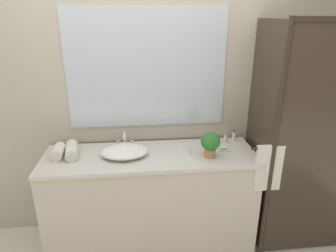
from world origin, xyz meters
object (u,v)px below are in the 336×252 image
Objects in this scene: amenity_bottle_shampoo at (190,151)px; rolled_towel_near_edge at (58,152)px; soap_dish at (224,149)px; rolled_towel_middle at (72,150)px; potted_plant at (210,143)px; faucet at (125,142)px; amenity_bottle_lotion at (225,138)px; amenity_bottle_conditioner at (234,136)px; sink_basin at (124,151)px.

rolled_towel_near_edge is at bearing 176.25° from amenity_bottle_shampoo.
soap_dish is 0.40× the size of rolled_towel_middle.
amenity_bottle_shampoo is at bearing 160.72° from potted_plant.
faucet is 0.76m from potted_plant.
amenity_bottle_conditioner is (0.09, 0.04, 0.00)m from amenity_bottle_lotion.
rolled_towel_near_edge reaches higher than amenity_bottle_lotion.
amenity_bottle_conditioner is at bearing 6.80° from rolled_towel_near_edge.
soap_dish is 1.29m from rolled_towel_middle.
faucet is at bearing 159.18° from amenity_bottle_shampoo.
rolled_towel_near_edge reaches higher than sink_basin.
amenity_bottle_conditioner is (0.46, 0.26, 0.01)m from amenity_bottle_shampoo.
potted_plant is 1.13× the size of rolled_towel_near_edge.
rolled_towel_near_edge is at bearing 176.39° from sink_basin.
rolled_towel_near_edge is (-1.09, 0.07, 0.01)m from amenity_bottle_shampoo.
amenity_bottle_conditioner is at bearing 22.80° from amenity_bottle_lotion.
rolled_towel_middle is (-0.98, 0.08, 0.02)m from amenity_bottle_shampoo.
amenity_bottle_shampoo is 0.76× the size of amenity_bottle_conditioner.
sink_basin is 1.59× the size of rolled_towel_middle.
faucet is 0.45m from rolled_towel_middle.
potted_plant reaches higher than rolled_towel_near_edge.
potted_plant is at bearing -134.29° from amenity_bottle_conditioner.
amenity_bottle_conditioner is (1.01, 0.05, -0.00)m from faucet.
potted_plant is (0.70, -0.26, 0.08)m from faucet.
amenity_bottle_shampoo is 0.85× the size of amenity_bottle_lotion.
rolled_towel_near_edge is at bearing -173.20° from amenity_bottle_conditioner.
potted_plant reaches higher than rolled_towel_middle.
rolled_towel_middle is (-1.35, -0.14, 0.01)m from amenity_bottle_lotion.
faucet is 0.68× the size of rolled_towel_middle.
potted_plant is 1.26m from rolled_towel_near_edge.
amenity_bottle_shampoo is at bearing -151.10° from amenity_bottle_conditioner.
sink_basin reaches higher than soap_dish.
amenity_bottle_lotion is 0.35× the size of rolled_towel_middle.
rolled_towel_middle is (-1.29, 0.02, 0.04)m from soap_dish.
potted_plant is at bearing -5.82° from rolled_towel_near_edge.
amenity_bottle_shampoo is 0.30× the size of rolled_towel_middle.
rolled_towel_middle reaches higher than rolled_towel_near_edge.
rolled_towel_middle reaches higher than sink_basin.
potted_plant is 2.45× the size of amenity_bottle_lotion.
soap_dish is 1.40m from rolled_towel_near_edge.
amenity_bottle_lotion is (0.37, 0.22, 0.01)m from amenity_bottle_shampoo.
rolled_towel_middle reaches higher than amenity_bottle_conditioner.
faucet is 0.87m from soap_dish.
amenity_bottle_conditioner is 1.45m from rolled_towel_middle.
sink_basin is 1.03m from amenity_bottle_conditioner.
amenity_bottle_lotion is (0.21, 0.27, -0.08)m from potted_plant.
rolled_towel_middle is at bearing 173.33° from potted_plant.
faucet reaches higher than amenity_bottle_conditioner.
amenity_bottle_conditioner is at bearing 28.90° from amenity_bottle_shampoo.
faucet is (0.00, 0.17, 0.01)m from sink_basin.
amenity_bottle_conditioner is (0.16, 0.20, 0.03)m from soap_dish.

